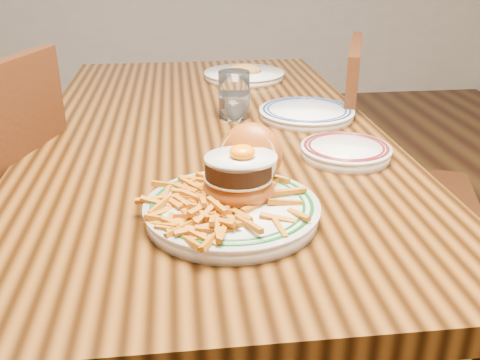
{
  "coord_description": "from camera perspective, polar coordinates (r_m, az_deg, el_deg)",
  "views": [
    {
      "loc": [
        -0.07,
        -1.28,
        1.18
      ],
      "look_at": [
        0.03,
        -0.45,
        0.8
      ],
      "focal_mm": 40.0,
      "sensor_mm": 36.0,
      "label": 1
    }
  ],
  "objects": [
    {
      "name": "side_plate",
      "position": [
        1.17,
        11.22,
        3.12
      ],
      "size": [
        0.19,
        0.19,
        0.03
      ],
      "rotation": [
        0.0,
        0.0,
        -0.13
      ],
      "color": "white",
      "rests_on": "table"
    },
    {
      "name": "floor",
      "position": [
        1.74,
        -2.8,
        -18.44
      ],
      "size": [
        6.0,
        6.0,
        0.0
      ],
      "primitive_type": "plane",
      "color": "black",
      "rests_on": "ground"
    },
    {
      "name": "water_glass",
      "position": [
        1.41,
        -0.63,
        8.79
      ],
      "size": [
        0.08,
        0.08,
        0.12
      ],
      "color": "white",
      "rests_on": "table"
    },
    {
      "name": "chair_right",
      "position": [
        1.74,
        15.07,
        -0.12
      ],
      "size": [
        0.54,
        0.54,
        0.91
      ],
      "rotation": [
        0.0,
        0.0,
        2.8
      ],
      "color": "#3F1C0D",
      "rests_on": "floor"
    },
    {
      "name": "far_plate",
      "position": [
        1.83,
        0.44,
        11.2
      ],
      "size": [
        0.27,
        0.27,
        0.05
      ],
      "rotation": [
        0.0,
        0.0,
        0.01
      ],
      "color": "white",
      "rests_on": "table"
    },
    {
      "name": "main_plate",
      "position": [
        0.9,
        -0.52,
        -1.5
      ],
      "size": [
        0.29,
        0.31,
        0.14
      ],
      "rotation": [
        0.0,
        0.0,
        -0.42
      ],
      "color": "white",
      "rests_on": "table"
    },
    {
      "name": "rear_plate",
      "position": [
        1.42,
        7.11,
        7.15
      ],
      "size": [
        0.25,
        0.25,
        0.03
      ],
      "rotation": [
        0.0,
        0.0,
        -0.02
      ],
      "color": "white",
      "rests_on": "table"
    },
    {
      "name": "table",
      "position": [
        1.38,
        -3.35,
        2.22
      ],
      "size": [
        0.85,
        1.6,
        0.75
      ],
      "color": "black",
      "rests_on": "floor"
    }
  ]
}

